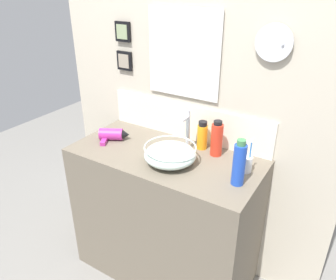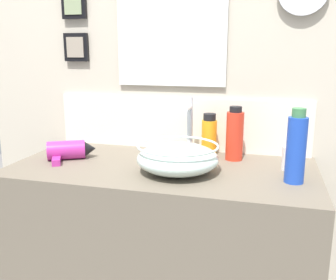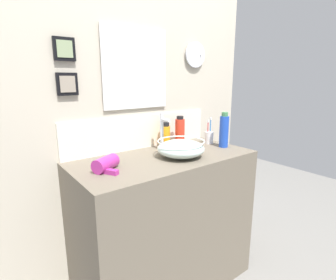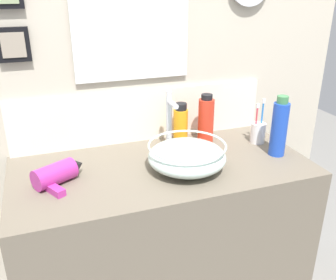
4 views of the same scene
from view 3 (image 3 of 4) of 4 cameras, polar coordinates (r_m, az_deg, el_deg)
The scene contains 9 objects.
vanity_counter at distance 1.77m, azimuth -0.60°, elevation -17.64°, with size 1.11×0.54×0.90m, color #6B6051.
back_panel at distance 1.77m, azimuth -6.53°, elevation 9.70°, with size 1.85×0.10×2.50m.
glass_bowl_sink at distance 1.57m, azimuth 2.84°, elevation -1.79°, with size 0.28×0.28×0.10m.
faucet at distance 1.70m, azimuth -1.22°, elevation 2.22°, with size 0.02×0.09×0.25m.
hair_drier at distance 1.39m, azimuth -12.97°, elevation -4.91°, with size 0.20×0.19×0.07m.
toothbrush_cup at distance 1.92m, azimuth 8.90°, elevation 0.61°, with size 0.06×0.06×0.19m.
soap_dispenser at distance 1.79m, azimuth -0.51°, elevation 1.05°, with size 0.06×0.06×0.17m.
spray_bottle at distance 1.83m, azimuth 12.09°, elevation 1.98°, with size 0.06×0.06×0.24m.
lotion_bottle at distance 1.83m, azimuth 2.60°, elevation 1.83°, with size 0.07×0.07×0.21m.
Camera 3 is at (-0.91, -1.22, 1.35)m, focal length 28.00 mm.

